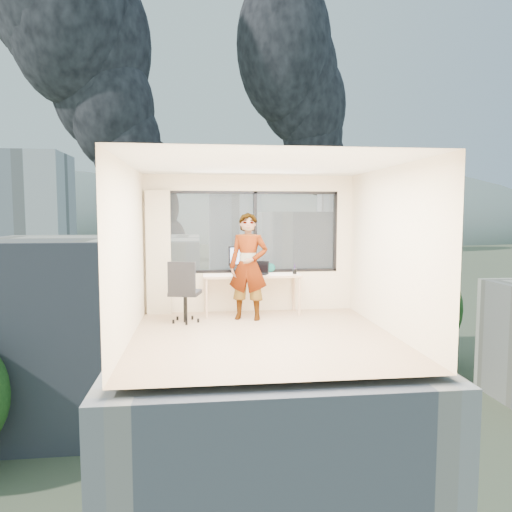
{
  "coord_description": "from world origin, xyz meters",
  "views": [
    {
      "loc": [
        -0.95,
        -7.07,
        1.88
      ],
      "look_at": [
        0.0,
        1.0,
        1.15
      ],
      "focal_mm": 33.41,
      "sensor_mm": 36.0,
      "label": 1
    }
  ],
  "objects": [
    {
      "name": "near_bldg_b",
      "position": [
        12.0,
        38.0,
        -6.0
      ],
      "size": [
        14.0,
        13.0,
        16.0
      ],
      "primitive_type": "cube",
      "color": "silver",
      "rests_on": "exterior_ground"
    },
    {
      "name": "cellphone",
      "position": [
        0.13,
        1.59,
        0.76
      ],
      "size": [
        0.12,
        0.07,
        0.01
      ],
      "primitive_type": "cube",
      "rotation": [
        0.0,
        0.0,
        0.21
      ],
      "color": "black",
      "rests_on": "desk"
    },
    {
      "name": "curtain",
      "position": [
        -1.72,
        1.88,
        1.15
      ],
      "size": [
        0.45,
        0.14,
        2.3
      ],
      "primitive_type": "cube",
      "color": "beige",
      "rests_on": "floor"
    },
    {
      "name": "floor",
      "position": [
        0.0,
        0.0,
        0.0
      ],
      "size": [
        4.0,
        4.0,
        0.01
      ],
      "primitive_type": "cube",
      "color": "tan",
      "rests_on": "ground"
    },
    {
      "name": "window_wall",
      "position": [
        0.05,
        2.0,
        1.52
      ],
      "size": [
        3.3,
        0.16,
        1.55
      ],
      "primitive_type": null,
      "color": "black",
      "rests_on": "ground"
    },
    {
      "name": "pen_cup",
      "position": [
        0.8,
        1.61,
        0.8
      ],
      "size": [
        0.09,
        0.09,
        0.09
      ],
      "primitive_type": "cylinder",
      "rotation": [
        0.0,
        0.0,
        -0.29
      ],
      "color": "black",
      "rests_on": "desk"
    },
    {
      "name": "wall_front",
      "position": [
        0.0,
        -2.0,
        1.3
      ],
      "size": [
        4.0,
        0.01,
        2.6
      ],
      "primitive_type": "cube",
      "color": "#F7E5BF",
      "rests_on": "ground"
    },
    {
      "name": "monitor",
      "position": [
        -0.18,
        1.76,
        1.02
      ],
      "size": [
        0.54,
        0.27,
        0.53
      ],
      "primitive_type": null,
      "rotation": [
        0.0,
        0.0,
        0.31
      ],
      "color": "black",
      "rests_on": "desk"
    },
    {
      "name": "ceiling",
      "position": [
        0.0,
        0.0,
        2.6
      ],
      "size": [
        4.0,
        4.0,
        0.01
      ],
      "primitive_type": "cube",
      "color": "white",
      "rests_on": "ground"
    },
    {
      "name": "smoke_plume_b",
      "position": [
        55.0,
        170.0,
        27.0
      ],
      "size": [
        30.0,
        18.0,
        70.0
      ],
      "primitive_type": null,
      "color": "black",
      "rests_on": "exterior_ground"
    },
    {
      "name": "tree_c",
      "position": [
        22.0,
        40.0,
        -9.0
      ],
      "size": [
        8.4,
        8.4,
        10.0
      ],
      "primitive_type": null,
      "color": "#23531B",
      "rests_on": "exterior_ground"
    },
    {
      "name": "smoke_plume_a",
      "position": [
        -10.0,
        150.0,
        39.0
      ],
      "size": [
        40.0,
        24.0,
        90.0
      ],
      "primitive_type": null,
      "color": "black",
      "rests_on": "exterior_ground"
    },
    {
      "name": "desk",
      "position": [
        0.0,
        1.66,
        0.38
      ],
      "size": [
        1.8,
        0.6,
        0.75
      ],
      "primitive_type": "cube",
      "color": "tan",
      "rests_on": "floor"
    },
    {
      "name": "tree_b",
      "position": [
        4.0,
        18.0,
        -9.5
      ],
      "size": [
        7.6,
        7.6,
        9.0
      ],
      "primitive_type": null,
      "color": "#23531B",
      "rests_on": "exterior_ground"
    },
    {
      "name": "handbag",
      "position": [
        0.36,
        1.9,
        0.84
      ],
      "size": [
        0.24,
        0.12,
        0.18
      ],
      "primitive_type": "ellipsoid",
      "rotation": [
        0.0,
        0.0,
        0.02
      ],
      "color": "#0D534C",
      "rests_on": "desk"
    },
    {
      "name": "game_console",
      "position": [
        -0.07,
        1.84,
        0.79
      ],
      "size": [
        0.36,
        0.32,
        0.08
      ],
      "primitive_type": "cube",
      "rotation": [
        0.0,
        0.0,
        0.15
      ],
      "color": "white",
      "rests_on": "desk"
    },
    {
      "name": "exterior_ground",
      "position": [
        0.0,
        120.0,
        -14.0
      ],
      "size": [
        400.0,
        400.0,
        0.04
      ],
      "primitive_type": "cube",
      "color": "#515B3D",
      "rests_on": "ground"
    },
    {
      "name": "far_tower_c",
      "position": [
        45.0,
        140.0,
        -1.0
      ],
      "size": [
        15.0,
        15.0,
        26.0
      ],
      "primitive_type": "cube",
      "color": "silver",
      "rests_on": "exterior_ground"
    },
    {
      "name": "wall_right",
      "position": [
        2.0,
        0.0,
        1.3
      ],
      "size": [
        0.01,
        4.0,
        2.6
      ],
      "primitive_type": "cube",
      "color": "#F7E5BF",
      "rests_on": "ground"
    },
    {
      "name": "laptop",
      "position": [
        0.12,
        1.63,
        0.86
      ],
      "size": [
        0.45,
        0.46,
        0.22
      ],
      "primitive_type": null,
      "rotation": [
        0.0,
        0.0,
        -0.37
      ],
      "color": "black",
      "rests_on": "desk"
    },
    {
      "name": "near_bldg_a",
      "position": [
        -9.0,
        30.0,
        -7.0
      ],
      "size": [
        16.0,
        12.0,
        14.0
      ],
      "primitive_type": "cube",
      "color": "beige",
      "rests_on": "exterior_ground"
    },
    {
      "name": "hill_a",
      "position": [
        -120.0,
        320.0,
        -14.0
      ],
      "size": [
        288.0,
        216.0,
        90.0
      ],
      "primitive_type": "ellipsoid",
      "color": "slate",
      "rests_on": "exterior_ground"
    },
    {
      "name": "person",
      "position": [
        -0.11,
        1.24,
        0.94
      ],
      "size": [
        0.79,
        0.63,
        1.89
      ],
      "primitive_type": "imported",
      "rotation": [
        0.0,
        0.0,
        -0.28
      ],
      "color": "#2D2D33",
      "rests_on": "floor"
    },
    {
      "name": "far_tower_a",
      "position": [
        -35.0,
        95.0,
        0.0
      ],
      "size": [
        14.0,
        14.0,
        28.0
      ],
      "primitive_type": "cube",
      "color": "silver",
      "rests_on": "exterior_ground"
    },
    {
      "name": "wall_left",
      "position": [
        -2.0,
        0.0,
        1.3
      ],
      "size": [
        0.01,
        4.0,
        2.6
      ],
      "primitive_type": "cube",
      "color": "#F7E5BF",
      "rests_on": "ground"
    },
    {
      "name": "hill_b",
      "position": [
        100.0,
        320.0,
        -14.0
      ],
      "size": [
        300.0,
        220.0,
        96.0
      ],
      "primitive_type": "ellipsoid",
      "color": "slate",
      "rests_on": "exterior_ground"
    },
    {
      "name": "chair",
      "position": [
        -1.22,
        1.13,
        0.55
      ],
      "size": [
        0.67,
        0.67,
        1.09
      ],
      "primitive_type": null,
      "rotation": [
        0.0,
        0.0,
        -0.22
      ],
      "color": "black",
      "rests_on": "floor"
    },
    {
      "name": "far_tower_d",
      "position": [
        -60.0,
        150.0,
        -3.0
      ],
      "size": [
        16.0,
        14.0,
        22.0
      ],
      "primitive_type": "cube",
      "color": "silver",
      "rests_on": "exterior_ground"
    },
    {
      "name": "far_tower_b",
      "position": [
        8.0,
        120.0,
        1.0
      ],
      "size": [
        13.0,
        13.0,
        30.0
      ],
      "primitive_type": "cube",
      "color": "silver",
      "rests_on": "exterior_ground"
    }
  ]
}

